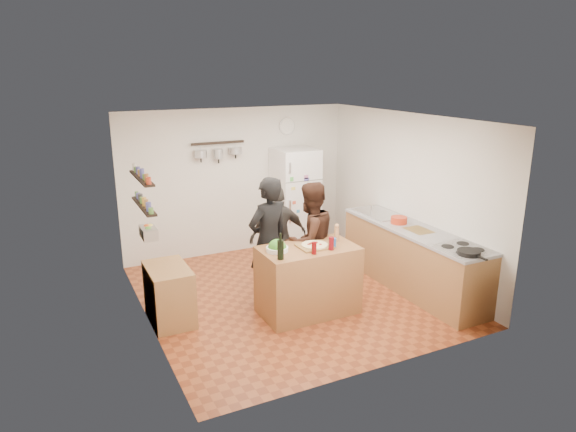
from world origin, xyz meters
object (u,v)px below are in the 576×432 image
pepper_mill (337,234)px  skillet (469,252)px  salad_bowl (277,249)px  salt_canister (333,243)px  red_bowl (399,220)px  prep_island (308,280)px  side_table (169,294)px  fridge (295,200)px  counter_run (412,259)px  wall_clock (287,126)px  person_center (310,241)px  person_left (268,241)px  wine_bottle (281,250)px  person_back (278,236)px

pepper_mill → skillet: size_ratio=0.69×
salad_bowl → salt_canister: bearing=-13.3°
pepper_mill → red_bowl: pepper_mill is taller
salad_bowl → red_bowl: bearing=7.3°
red_bowl → salt_canister: bearing=-162.5°
prep_island → side_table: bearing=161.5°
prep_island → salt_canister: bearing=-21.8°
pepper_mill → fridge: (0.54, 2.28, -0.11)m
counter_run → wall_clock: (-0.75, 2.63, 1.70)m
salad_bowl → person_center: (0.68, 0.39, -0.11)m
pepper_mill → side_table: bearing=166.5°
person_center → person_left: bearing=-23.0°
salt_canister → person_left: 0.91m
pepper_mill → side_table: (-2.15, 0.52, -0.64)m
wine_bottle → wall_clock: 3.43m
salt_canister → fridge: (0.69, 2.45, -0.07)m
prep_island → red_bowl: bearing=10.7°
salt_canister → wall_clock: (0.69, 2.78, 1.18)m
person_center → person_back: 0.62m
salt_canister → fridge: 2.55m
person_center → red_bowl: size_ratio=6.90×
person_left → counter_run: size_ratio=0.67×
fridge → red_bowl: bearing=-70.8°
salad_bowl → person_center: size_ratio=0.17×
wine_bottle → salt_canister: bearing=7.1°
salt_canister → person_center: size_ratio=0.07×
prep_island → person_back: 1.06m
person_left → person_center: (0.58, -0.10, -0.05)m
fridge → wall_clock: wall_clock is taller
counter_run → wine_bottle: bearing=-173.7°
side_table → person_back: bearing=14.3°
pepper_mill → red_bowl: size_ratio=0.81×
pepper_mill → salad_bowl: bearing=180.0°
fridge → side_table: 3.26m
wine_bottle → pepper_mill: wine_bottle is taller
prep_island → salad_bowl: (-0.42, 0.05, 0.48)m
skillet → salad_bowl: bearing=150.3°
person_left → salt_canister: bearing=118.2°
wine_bottle → side_table: wine_bottle is taller
prep_island → wine_bottle: 0.79m
side_table → salt_canister: bearing=-19.0°
salad_bowl → skillet: bearing=-29.7°
skillet → red_bowl: bearing=88.0°
person_back → skillet: 2.67m
person_center → red_bowl: bearing=162.2°
person_center → side_table: (-1.96, 0.13, -0.46)m
person_back → wall_clock: size_ratio=5.02×
prep_island → salt_canister: size_ratio=10.65×
skillet → wall_clock: 4.02m
pepper_mill → side_table: 2.30m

